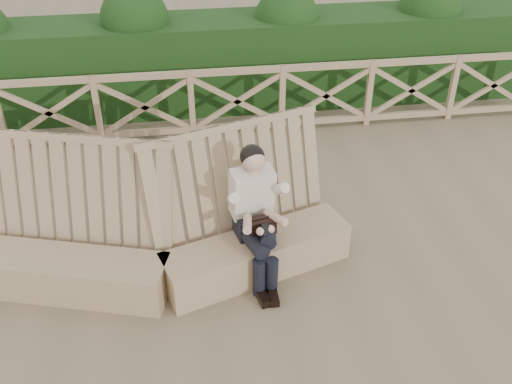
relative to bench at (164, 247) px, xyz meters
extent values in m
plane|color=brown|center=(1.20, -0.22, -0.40)|extent=(60.00, 60.00, 0.00)
cube|color=#8A724F|center=(-1.01, -0.09, -0.17)|extent=(2.17, 1.09, 0.45)
cube|color=#8A724F|center=(-0.93, 0.17, 0.40)|extent=(2.15, 1.04, 1.57)
cube|color=#8A724F|center=(1.01, -0.07, -0.17)|extent=(2.17, 1.13, 0.45)
cube|color=#8A724F|center=(0.93, 0.19, 0.40)|extent=(2.15, 1.08, 1.57)
cube|color=black|center=(0.99, 0.04, 0.18)|extent=(0.45, 0.36, 0.25)
cube|color=beige|center=(0.98, 0.10, 0.56)|extent=(0.50, 0.40, 0.59)
sphere|color=tan|center=(0.99, 0.04, 0.98)|extent=(0.28, 0.28, 0.23)
sphere|color=black|center=(0.99, 0.08, 1.01)|extent=(0.30, 0.30, 0.26)
cylinder|color=black|center=(0.94, -0.21, 0.16)|extent=(0.27, 0.54, 0.17)
cylinder|color=black|center=(1.11, -0.15, 0.23)|extent=(0.27, 0.54, 0.19)
cylinder|color=black|center=(0.98, -0.45, -0.17)|extent=(0.16, 0.16, 0.45)
cylinder|color=black|center=(1.12, -0.44, -0.17)|extent=(0.16, 0.16, 0.45)
cube|color=black|center=(1.00, -0.55, -0.36)|extent=(0.15, 0.28, 0.09)
cube|color=black|center=(1.11, -0.55, -0.36)|extent=(0.15, 0.28, 0.09)
cube|color=black|center=(1.06, -0.15, 0.29)|extent=(0.30, 0.21, 0.18)
cube|color=black|center=(1.07, -0.33, 0.36)|extent=(0.10, 0.11, 0.13)
cube|color=#856C4D|center=(1.20, 3.28, 0.65)|extent=(10.10, 0.07, 0.10)
cube|color=#856C4D|center=(1.20, 3.28, -0.28)|extent=(10.10, 0.07, 0.10)
cube|color=black|center=(1.20, 4.48, 0.35)|extent=(12.00, 1.20, 1.50)
camera|label=1|loc=(0.28, -4.90, 3.92)|focal=40.00mm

